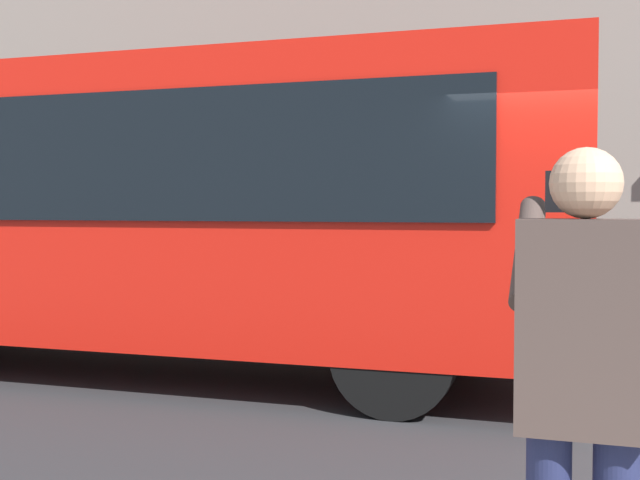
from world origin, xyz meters
The scene contains 3 objects.
ground_plane centered at (0.00, 0.00, 0.00)m, with size 60.00×60.00×0.00m, color #2B2B2D.
red_bus centered at (4.70, -0.42, 1.68)m, with size 9.05×2.54×3.08m.
pedestrian_photographer centered at (0.23, 4.30, 1.14)m, with size 0.53×0.52×1.70m.
Camera 1 is at (0.22, 6.93, 1.67)m, focal length 45.79 mm.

